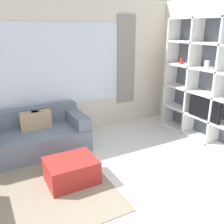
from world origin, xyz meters
The scene contains 6 objects.
wall_back centered at (0.00, 3.16, 1.36)m, with size 6.61×0.11×2.70m.
wall_right centered at (2.74, 1.56, 1.35)m, with size 0.07×4.33×2.70m, color beige.
area_rug centered at (-1.15, 1.54, 0.01)m, with size 2.69×2.19×0.01m, color gray.
shelving_unit centered at (2.56, 1.62, 1.15)m, with size 0.35×1.99×2.34m.
couch_main centered at (-0.51, 2.65, 0.28)m, with size 1.79×0.93×0.73m.
ottoman centered at (-0.28, 1.42, 0.18)m, with size 0.70×0.57×0.35m.
Camera 1 is at (-1.26, -1.63, 2.15)m, focal length 40.00 mm.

